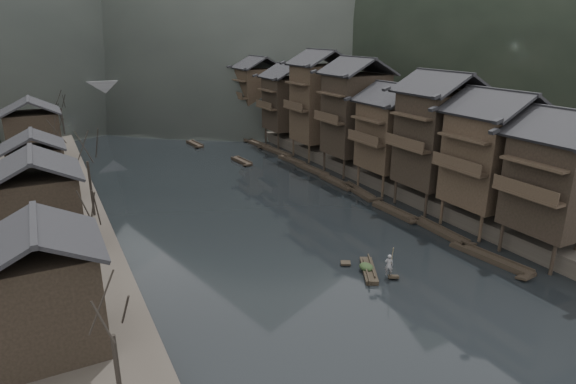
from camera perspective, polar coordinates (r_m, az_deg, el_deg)
water at (r=40.58m, az=4.39°, el=-7.92°), size 300.00×300.00×0.00m
right_bank at (r=90.88m, az=10.10°, el=7.34°), size 40.00×200.00×1.80m
stilt_houses at (r=63.10m, az=8.67°, el=9.86°), size 9.00×67.60×15.89m
left_houses at (r=52.39m, az=-27.76°, el=2.69°), size 8.10×53.20×8.73m
bare_trees at (r=59.56m, az=-24.60°, el=5.43°), size 3.87×73.32×7.75m
moored_sampans at (r=63.19m, az=3.95°, el=2.07°), size 2.61×62.38×0.47m
midriver_boats at (r=82.26m, az=-10.87°, el=5.65°), size 7.53×33.05×0.44m
stone_bridge at (r=105.38m, az=-16.83°, el=10.68°), size 40.00×6.00×9.00m
hero_sampan at (r=38.84m, az=9.55°, el=-9.08°), size 2.92×4.44×0.43m
cargo_heap at (r=38.68m, az=9.31°, el=-8.30°), size 1.02×1.33×0.61m
boatman at (r=37.80m, az=11.89°, el=-8.16°), size 0.77×0.73×1.76m
bamboo_pole at (r=36.85m, az=12.40°, el=-4.48°), size 1.37×1.86×3.42m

